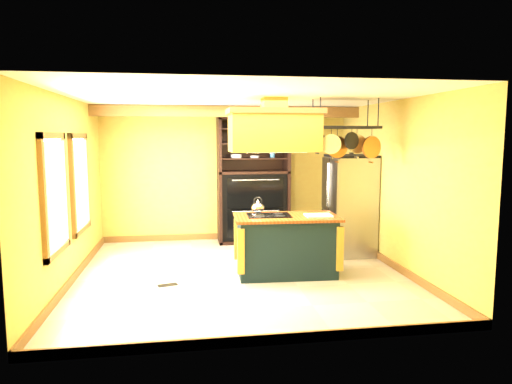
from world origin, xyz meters
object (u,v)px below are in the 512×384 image
object	(u,v)px
kitchen_island	(286,244)
pot_rack	(345,136)
range_hood	(274,129)
refrigerator	(349,207)
hutch	(253,195)

from	to	relation	value
kitchen_island	pot_rack	size ratio (longest dim) A/B	1.48
range_hood	refrigerator	bearing A→B (deg)	34.10
kitchen_island	hutch	distance (m)	2.41
hutch	pot_rack	bearing A→B (deg)	-65.15
hutch	range_hood	bearing A→B (deg)	-90.59
refrigerator	hutch	bearing A→B (deg)	141.33
kitchen_island	refrigerator	xyz separation A→B (m)	(1.41, 1.09, 0.39)
range_hood	pot_rack	size ratio (longest dim) A/B	1.27
pot_rack	refrigerator	world-z (taller)	pot_rack
range_hood	pot_rack	bearing A→B (deg)	-0.00
hutch	kitchen_island	bearing A→B (deg)	-85.78
pot_rack	range_hood	bearing A→B (deg)	180.00
pot_rack	hutch	size ratio (longest dim) A/B	0.44
pot_rack	hutch	world-z (taller)	pot_rack
range_hood	hutch	bearing A→B (deg)	89.41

